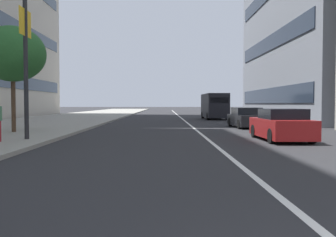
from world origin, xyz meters
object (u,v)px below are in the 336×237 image
car_mid_block_traffic (281,126)px  street_tree_mid_sidewalk (13,54)px  delivery_van_ahead (214,106)px  car_lead_in_lane (247,118)px  street_lamp_with_banners (34,8)px

car_mid_block_traffic → street_tree_mid_sidewalk: size_ratio=0.78×
delivery_van_ahead → street_tree_mid_sidewalk: bearing=145.0°
delivery_van_ahead → street_tree_mid_sidewalk: 23.72m
car_lead_in_lane → street_tree_mid_sidewalk: (-5.74, 13.40, 3.54)m
street_tree_mid_sidewalk → car_mid_block_traffic: bearing=-103.5°
car_lead_in_lane → street_tree_mid_sidewalk: street_tree_mid_sidewalk is taller
car_lead_in_lane → street_lamp_with_banners: 15.37m
street_lamp_with_banners → street_tree_mid_sidewalk: street_lamp_with_banners is taller
car_mid_block_traffic → car_lead_in_lane: (8.86, -0.46, -0.02)m
car_lead_in_lane → street_lamp_with_banners: street_lamp_with_banners is taller
car_mid_block_traffic → street_tree_mid_sidewalk: street_tree_mid_sidewalk is taller
delivery_van_ahead → car_mid_block_traffic: bearing=178.4°
delivery_van_ahead → street_tree_mid_sidewalk: street_tree_mid_sidewalk is taller
car_mid_block_traffic → street_tree_mid_sidewalk: 13.76m
car_lead_in_lane → delivery_van_ahead: (13.84, 0.30, 0.79)m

